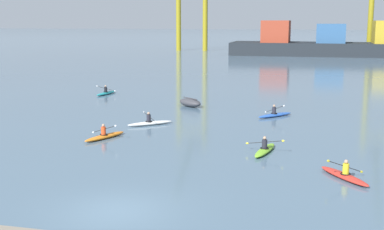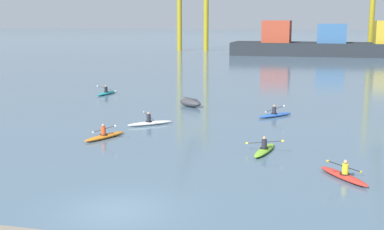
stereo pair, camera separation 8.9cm
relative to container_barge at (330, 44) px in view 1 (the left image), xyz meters
name	(u,v)px [view 1 (the left image)]	position (x,y,z in m)	size (l,w,h in m)	color
ground_plane	(117,211)	(-9.50, -95.30, -2.49)	(800.00, 800.00, 0.00)	slate
container_barge	(330,44)	(0.00, 0.00, 0.00)	(41.41, 11.06, 7.30)	#1E2328
capsized_dinghy	(190,103)	(-12.77, -70.45, -2.14)	(2.72, 2.47, 0.76)	#38383D
kayak_red	(344,175)	(-0.66, -88.75, -2.32)	(2.49, 3.10, 1.07)	red
kayak_orange	(105,136)	(-15.04, -83.63, -2.32)	(2.05, 3.38, 1.02)	orange
kayak_teal	(106,93)	(-22.78, -65.32, -2.32)	(2.24, 3.45, 0.95)	teal
kayak_blue	(275,114)	(-5.22, -73.50, -2.32)	(2.68, 2.96, 1.07)	#2856B2
kayak_lime	(265,149)	(-4.82, -84.71, -2.32)	(2.24, 3.45, 0.95)	#7ABC2D
kayak_white	(150,123)	(-13.61, -78.88, -2.32)	(2.97, 2.67, 0.95)	silver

